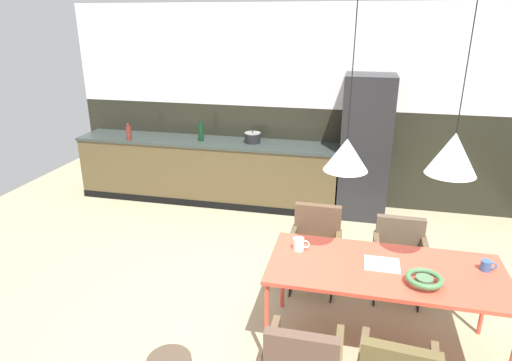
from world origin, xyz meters
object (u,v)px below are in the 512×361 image
at_px(armchair_head_of_table, 400,248).
at_px(mug_short_terracotta, 299,244).
at_px(armchair_facing_counter, 316,238).
at_px(open_book, 382,264).
at_px(refrigerator_column, 365,148).
at_px(bottle_spice_small, 129,133).
at_px(mug_wide_latte, 486,266).
at_px(pendant_lamp_over_table_far, 453,154).
at_px(pendant_lamp_over_table_near, 346,154).
at_px(fruit_bowl, 424,279).
at_px(cooking_pot, 253,138).
at_px(dining_table, 385,273).
at_px(armchair_near_window, 303,358).
at_px(bottle_oil_tall, 201,132).

xyz_separation_m(armchair_head_of_table, mug_short_terracotta, (-0.88, -0.70, 0.30)).
xyz_separation_m(armchair_facing_counter, open_book, (0.58, -0.78, 0.24)).
distance_m(open_book, mug_short_terracotta, 0.67).
distance_m(refrigerator_column, bottle_spice_small, 3.30).
bearing_deg(open_book, mug_wide_latte, 7.23).
relative_size(armchair_facing_counter, pendant_lamp_over_table_far, 0.70).
relative_size(open_book, pendant_lamp_over_table_near, 0.22).
height_order(open_book, bottle_spice_small, bottle_spice_small).
distance_m(refrigerator_column, armchair_facing_counter, 1.99).
distance_m(mug_wide_latte, mug_short_terracotta, 1.43).
bearing_deg(pendant_lamp_over_table_near, pendant_lamp_over_table_far, 2.30).
bearing_deg(armchair_head_of_table, pendant_lamp_over_table_far, 103.06).
relative_size(fruit_bowl, mug_wide_latte, 2.25).
height_order(fruit_bowl, cooking_pot, cooking_pot).
bearing_deg(armchair_head_of_table, dining_table, 78.12).
height_order(armchair_head_of_table, open_book, open_book).
distance_m(pendant_lamp_over_table_near, pendant_lamp_over_table_far, 0.72).
height_order(dining_table, mug_wide_latte, mug_wide_latte).
distance_m(cooking_pot, pendant_lamp_over_table_near, 3.10).
bearing_deg(armchair_head_of_table, armchair_near_window, 67.73).
xyz_separation_m(mug_wide_latte, pendant_lamp_over_table_near, (-1.10, -0.12, 0.84)).
height_order(fruit_bowl, bottle_oil_tall, bottle_oil_tall).
bearing_deg(pendant_lamp_over_table_near, bottle_spice_small, 141.57).
distance_m(fruit_bowl, bottle_spice_small, 4.57).
bearing_deg(bottle_spice_small, pendant_lamp_over_table_near, -38.43).
relative_size(bottle_oil_tall, pendant_lamp_over_table_near, 0.24).
bearing_deg(armchair_near_window, armchair_head_of_table, 67.06).
xyz_separation_m(mug_wide_latte, mug_short_terracotta, (-1.43, -0.00, 0.01)).
bearing_deg(open_book, armchair_facing_counter, 126.89).
bearing_deg(open_book, mug_short_terracotta, 171.95).
height_order(dining_table, open_book, open_book).
relative_size(open_book, cooking_pot, 1.19).
bearing_deg(cooking_pot, bottle_oil_tall, -174.62).
height_order(armchair_near_window, open_book, armchair_near_window).
distance_m(mug_wide_latte, pendant_lamp_over_table_far, 0.97).
relative_size(armchair_near_window, bottle_oil_tall, 2.72).
xyz_separation_m(mug_short_terracotta, bottle_oil_tall, (-1.75, 2.53, 0.23)).
distance_m(dining_table, bottle_spice_small, 4.26).
bearing_deg(bottle_oil_tall, armchair_head_of_table, -34.88).
bearing_deg(cooking_pot, pendant_lamp_over_table_far, -52.48).
relative_size(bottle_spice_small, pendant_lamp_over_table_near, 0.21).
relative_size(dining_table, armchair_head_of_table, 2.36).
xyz_separation_m(armchair_near_window, bottle_spice_small, (-2.94, 3.31, 0.51)).
distance_m(armchair_facing_counter, mug_short_terracotta, 0.74).
xyz_separation_m(refrigerator_column, bottle_oil_tall, (-2.27, -0.04, 0.09)).
xyz_separation_m(mug_wide_latte, cooking_pot, (-2.44, 2.60, 0.19)).
distance_m(refrigerator_column, mug_short_terracotta, 2.63).
distance_m(dining_table, pendant_lamp_over_table_far, 1.04).
height_order(armchair_facing_counter, armchair_near_window, armchair_facing_counter).
height_order(armchair_near_window, bottle_oil_tall, bottle_oil_tall).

